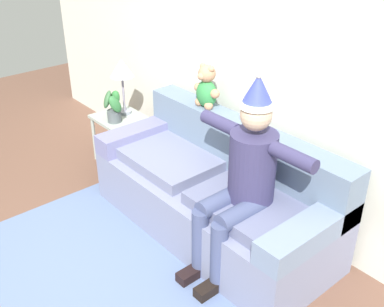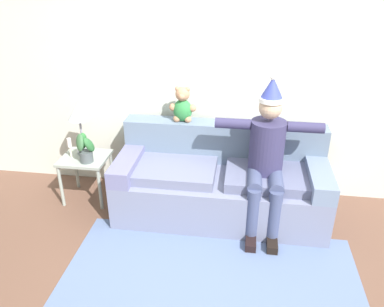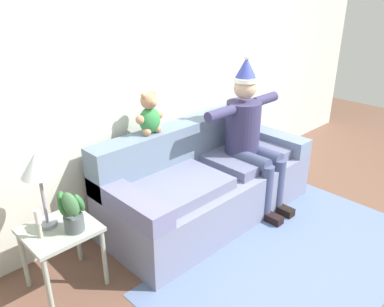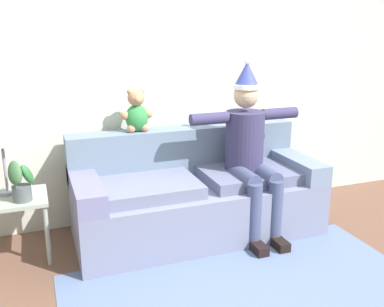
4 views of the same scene
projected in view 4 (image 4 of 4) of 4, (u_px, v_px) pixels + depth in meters
The scene contains 9 objects.
ground_plane at pixel (247, 290), 3.03m from camera, with size 10.00×10.00×0.00m, color brown.
back_wall at pixel (176, 76), 4.06m from camera, with size 7.00×0.10×2.70m, color silver.
couch at pixel (196, 194), 3.85m from camera, with size 2.15×0.91×0.90m.
person_seated at pixel (250, 147), 3.73m from camera, with size 1.02×0.77×1.54m.
teddy_bear at pixel (137, 112), 3.75m from camera, with size 0.29×0.17×0.38m.
side_table at pixel (14, 207), 3.36m from camera, with size 0.50×0.46×0.52m.
table_lamp at pixel (1, 137), 3.27m from camera, with size 0.24×0.24×0.58m.
potted_plant at pixel (20, 182), 3.22m from camera, with size 0.22×0.25×0.35m.
area_rug at pixel (249, 292), 3.00m from camera, with size 2.54×1.40×0.01m, color slate.
Camera 4 is at (-1.29, -2.35, 1.77)m, focal length 40.20 mm.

